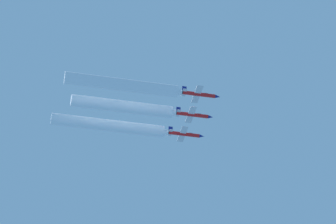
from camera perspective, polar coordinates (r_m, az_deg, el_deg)
jet_far_left at (r=242.00m, az=1.25°, el=-1.62°), size 8.03×11.70×2.81m
jet_inner_left at (r=234.83m, az=1.86°, el=-0.21°), size 8.03×11.70×2.81m
jet_center at (r=226.39m, az=2.33°, el=1.29°), size 8.03×11.70×2.81m
smoke_trail_far_left at (r=238.89m, az=-4.21°, el=-0.99°), size 3.52×35.82×3.52m
smoke_trail_inner_left at (r=231.79m, az=-3.21°, el=0.40°), size 3.52×31.28×3.52m
smoke_trail_center at (r=223.17m, az=-3.23°, el=1.98°), size 3.52×33.65×3.52m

